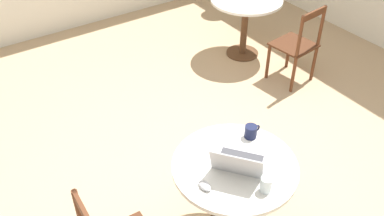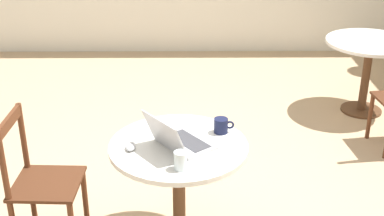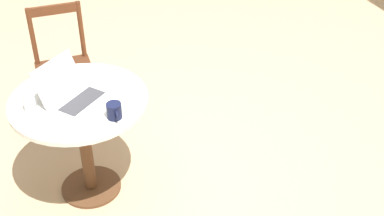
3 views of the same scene
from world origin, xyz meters
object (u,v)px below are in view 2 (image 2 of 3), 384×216
cafe_table_near (179,166)px  mug (221,126)px  chair_near_left (40,182)px  laptop (179,140)px  cafe_table_mid (369,55)px  mouse (131,146)px  drinking_glass (180,161)px

cafe_table_near → mug: (0.26, 0.15, 0.19)m
chair_near_left → laptop: (0.86, -0.06, 0.33)m
cafe_table_mid → mug: mug is taller
cafe_table_mid → mouse: size_ratio=8.20×
laptop → drinking_glass: laptop is taller
chair_near_left → laptop: bearing=-4.3°
cafe_table_mid → chair_near_left: (-2.60, -1.95, -0.13)m
mouse → cafe_table_mid: bearing=45.0°
cafe_table_near → chair_near_left: size_ratio=0.93×
cafe_table_near → mouse: mouse is taller
mouse → drinking_glass: size_ratio=0.96×
cafe_table_mid → mug: (-1.49, -1.83, 0.19)m
chair_near_left → mouse: chair_near_left is taller
chair_near_left → mug: size_ratio=7.15×
mug → drinking_glass: size_ratio=1.19×
laptop → drinking_glass: size_ratio=4.30×
cafe_table_mid → chair_near_left: bearing=-143.2°
cafe_table_near → mug: bearing=30.5°
cafe_table_mid → laptop: size_ratio=1.84×
cafe_table_near → cafe_table_mid: 2.64m
laptop → mouse: bearing=-176.2°
cafe_table_mid → drinking_glass: bearing=-127.7°
laptop → chair_near_left: bearing=175.7°
chair_near_left → mug: bearing=6.1°
laptop → mug: size_ratio=3.61×
laptop → cafe_table_mid: bearing=49.0°
chair_near_left → laptop: size_ratio=1.98×
chair_near_left → mouse: (0.58, -0.08, 0.29)m
drinking_glass → laptop: bearing=92.3°
drinking_glass → mouse: bearing=142.4°
cafe_table_mid → mouse: mouse is taller
mug → drinking_glass: drinking_glass is taller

